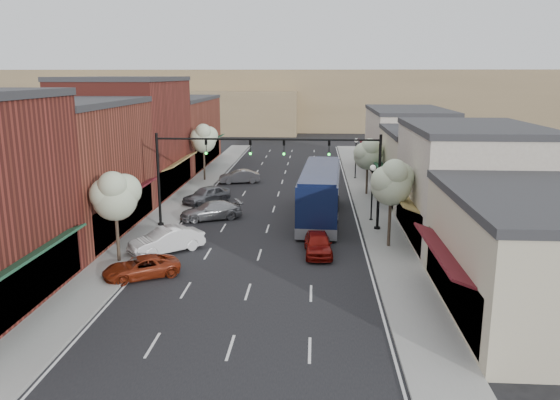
% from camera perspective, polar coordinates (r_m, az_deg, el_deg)
% --- Properties ---
extents(ground, '(160.00, 160.00, 0.00)m').
position_cam_1_polar(ground, '(32.67, -2.52, -6.88)').
color(ground, black).
rests_on(ground, ground).
extents(sidewalk_left, '(2.80, 73.00, 0.15)m').
position_cam_1_polar(sidewalk_left, '(51.63, -9.62, 0.48)').
color(sidewalk_left, gray).
rests_on(sidewalk_left, ground).
extents(sidewalk_right, '(2.80, 73.00, 0.15)m').
position_cam_1_polar(sidewalk_right, '(50.51, 9.28, 0.21)').
color(sidewalk_right, gray).
rests_on(sidewalk_right, ground).
extents(curb_left, '(0.25, 73.00, 0.17)m').
position_cam_1_polar(curb_left, '(51.33, -8.09, 0.46)').
color(curb_left, gray).
rests_on(curb_left, ground).
extents(curb_right, '(0.25, 73.00, 0.17)m').
position_cam_1_polar(curb_right, '(50.39, 7.69, 0.24)').
color(curb_right, gray).
rests_on(curb_right, ground).
extents(bldg_left_midnear, '(10.14, 14.10, 9.40)m').
position_cam_1_polar(bldg_left_midnear, '(41.08, -21.81, 3.04)').
color(bldg_left_midnear, brown).
rests_on(bldg_left_midnear, ground).
extents(bldg_left_midfar, '(10.14, 14.10, 10.90)m').
position_cam_1_polar(bldg_left_midfar, '(53.83, -15.57, 6.44)').
color(bldg_left_midfar, maroon).
rests_on(bldg_left_midfar, ground).
extents(bldg_left_far, '(10.14, 18.10, 8.40)m').
position_cam_1_polar(bldg_left_far, '(69.18, -11.18, 6.99)').
color(bldg_left_far, brown).
rests_on(bldg_left_far, ground).
extents(bldg_right_near, '(9.14, 12.10, 5.90)m').
position_cam_1_polar(bldg_right_near, '(27.84, 25.31, -5.38)').
color(bldg_right_near, '#B5AB90').
rests_on(bldg_right_near, ground).
extents(bldg_right_midnear, '(9.14, 12.10, 7.90)m').
position_cam_1_polar(bldg_right_midnear, '(38.65, 19.11, 1.55)').
color(bldg_right_midnear, '#BFB2A4').
rests_on(bldg_right_midnear, ground).
extents(bldg_right_midfar, '(9.14, 12.10, 6.40)m').
position_cam_1_polar(bldg_right_midfar, '(50.25, 15.49, 3.43)').
color(bldg_right_midfar, '#B5AB90').
rests_on(bldg_right_midfar, ground).
extents(bldg_right_far, '(9.14, 16.10, 7.40)m').
position_cam_1_polar(bldg_right_far, '(63.82, 13.03, 5.96)').
color(bldg_right_far, '#BFB2A4').
rests_on(bldg_right_far, ground).
extents(hill_far, '(120.00, 30.00, 12.00)m').
position_cam_1_polar(hill_far, '(120.70, 2.10, 10.56)').
color(hill_far, '#7A6647').
rests_on(hill_far, ground).
extents(hill_near, '(50.00, 20.00, 8.00)m').
position_cam_1_polar(hill_near, '(112.42, -11.10, 9.13)').
color(hill_near, '#7A6647').
rests_on(hill_near, ground).
extents(signal_mast_right, '(8.22, 0.46, 7.00)m').
position_cam_1_polar(signal_mast_right, '(39.14, 6.90, 3.37)').
color(signal_mast_right, black).
rests_on(signal_mast_right, ground).
extents(signal_mast_left, '(8.22, 0.46, 7.00)m').
position_cam_1_polar(signal_mast_left, '(40.11, -9.38, 3.53)').
color(signal_mast_left, black).
rests_on(signal_mast_left, ground).
extents(tree_right_near, '(2.85, 2.65, 5.95)m').
position_cam_1_polar(tree_right_near, '(35.47, 11.65, 1.92)').
color(tree_right_near, '#47382B').
rests_on(tree_right_near, ground).
extents(tree_right_far, '(2.85, 2.65, 5.43)m').
position_cam_1_polar(tree_right_far, '(51.22, 9.22, 4.85)').
color(tree_right_far, '#47382B').
rests_on(tree_right_far, ground).
extents(tree_left_near, '(2.85, 2.65, 5.69)m').
position_cam_1_polar(tree_left_near, '(33.35, -16.85, 0.53)').
color(tree_left_near, '#47382B').
rests_on(tree_left_near, ground).
extents(tree_left_far, '(2.85, 2.65, 6.13)m').
position_cam_1_polar(tree_left_far, '(58.04, -7.97, 6.44)').
color(tree_left_far, '#47382B').
rests_on(tree_left_far, ground).
extents(lamp_post_near, '(0.44, 0.44, 4.44)m').
position_cam_1_polar(lamp_post_near, '(42.06, 9.63, 1.71)').
color(lamp_post_near, black).
rests_on(lamp_post_near, ground).
extents(lamp_post_far, '(0.44, 0.44, 4.44)m').
position_cam_1_polar(lamp_post_far, '(59.26, 7.94, 5.02)').
color(lamp_post_far, black).
rests_on(lamp_post_far, ground).
extents(coach_bus, '(3.52, 13.24, 4.01)m').
position_cam_1_polar(coach_bus, '(42.68, 4.24, 0.75)').
color(coach_bus, '#0D1537').
rests_on(coach_bus, ground).
extents(red_hatchback, '(1.89, 4.24, 1.42)m').
position_cam_1_polar(red_hatchback, '(34.45, 4.00, -4.59)').
color(red_hatchback, maroon).
rests_on(red_hatchback, ground).
extents(parked_car_a, '(4.62, 3.78, 1.17)m').
position_cam_1_polar(parked_car_a, '(31.63, -14.31, -6.84)').
color(parked_car_a, maroon).
rests_on(parked_car_a, ground).
extents(parked_car_b, '(4.71, 4.33, 1.57)m').
position_cam_1_polar(parked_car_b, '(35.59, -11.78, -4.14)').
color(parked_car_b, silver).
rests_on(parked_car_b, ground).
extents(parked_car_c, '(5.20, 3.74, 1.40)m').
position_cam_1_polar(parked_car_c, '(43.01, -7.23, -1.10)').
color(parked_car_c, gray).
rests_on(parked_car_c, ground).
extents(parked_car_d, '(4.24, 4.70, 1.55)m').
position_cam_1_polar(parked_car_d, '(48.28, -7.68, 0.52)').
color(parked_car_d, '#55575C').
rests_on(parked_car_d, ground).
extents(parked_car_e, '(4.41, 2.45, 1.38)m').
position_cam_1_polar(parked_car_e, '(57.15, -4.27, 2.46)').
color(parked_car_e, gray).
rests_on(parked_car_e, ground).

